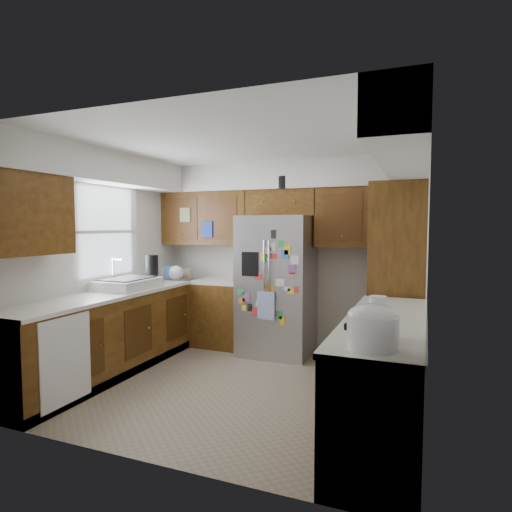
# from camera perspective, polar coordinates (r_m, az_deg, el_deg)

# --- Properties ---
(floor) EXTENTS (3.60, 3.60, 0.00)m
(floor) POSITION_cam_1_polar(r_m,az_deg,el_deg) (4.70, -2.22, -16.77)
(floor) COLOR gray
(floor) RESTS_ON ground
(room_shell) EXTENTS (3.64, 3.24, 2.52)m
(room_shell) POSITION_cam_1_polar(r_m,az_deg,el_deg) (4.78, -1.66, 5.86)
(room_shell) COLOR beige
(room_shell) RESTS_ON ground
(left_counter_run) EXTENTS (1.36, 3.20, 0.92)m
(left_counter_run) POSITION_cam_1_polar(r_m,az_deg,el_deg) (5.27, -15.96, -9.74)
(left_counter_run) COLOR #3E220C
(left_counter_run) RESTS_ON ground
(right_counter_run) EXTENTS (0.63, 2.25, 0.92)m
(right_counter_run) POSITION_cam_1_polar(r_m,az_deg,el_deg) (3.77, 16.71, -15.50)
(right_counter_run) COLOR #3E220C
(right_counter_run) RESTS_ON ground
(pantry) EXTENTS (0.60, 0.90, 2.15)m
(pantry) POSITION_cam_1_polar(r_m,az_deg,el_deg) (5.21, 18.42, -2.73)
(pantry) COLOR #3E220C
(pantry) RESTS_ON ground
(fridge) EXTENTS (0.90, 0.79, 1.80)m
(fridge) POSITION_cam_1_polar(r_m,az_deg,el_deg) (5.57, 2.79, -3.92)
(fridge) COLOR #949498
(fridge) RESTS_ON ground
(bridge_cabinet) EXTENTS (0.96, 0.34, 0.35)m
(bridge_cabinet) POSITION_cam_1_polar(r_m,az_deg,el_deg) (5.74, 3.56, 7.06)
(bridge_cabinet) COLOR #3E220C
(bridge_cabinet) RESTS_ON fridge
(fridge_top_items) EXTENTS (0.59, 0.28, 0.25)m
(fridge_top_items) POSITION_cam_1_polar(r_m,az_deg,el_deg) (5.72, 2.50, 10.01)
(fridge_top_items) COLOR #202EB6
(fridge_top_items) RESTS_ON bridge_cabinet
(sink_assembly) EXTENTS (0.52, 0.70, 0.37)m
(sink_assembly) POSITION_cam_1_polar(r_m,az_deg,el_deg) (5.31, -16.80, -3.53)
(sink_assembly) COLOR white
(sink_assembly) RESTS_ON left_counter_run
(left_counter_clutter) EXTENTS (0.33, 0.95, 0.38)m
(left_counter_clutter) POSITION_cam_1_polar(r_m,az_deg,el_deg) (5.86, -12.17, -2.13)
(left_counter_clutter) COLOR black
(left_counter_clutter) RESTS_ON left_counter_run
(rice_cooker) EXTENTS (0.32, 0.31, 0.28)m
(rice_cooker) POSITION_cam_1_polar(r_m,az_deg,el_deg) (2.73, 15.31, -8.92)
(rice_cooker) COLOR white
(rice_cooker) RESTS_ON right_counter_run
(paper_towel) EXTENTS (0.12, 0.12, 0.27)m
(paper_towel) POSITION_cam_1_polar(r_m,az_deg,el_deg) (3.08, 15.91, -7.63)
(paper_towel) COLOR white
(paper_towel) RESTS_ON right_counter_run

